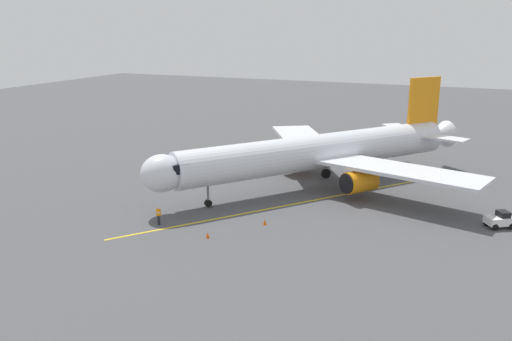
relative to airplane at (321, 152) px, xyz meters
name	(u,v)px	position (x,y,z in m)	size (l,w,h in m)	color
ground_plane	(315,183)	(0.95, -1.07, -4.00)	(220.00, 220.00, 0.00)	#4C4C4F
apron_lead_in_line	(301,203)	(0.17, 6.22, -4.00)	(0.24, 40.00, 0.01)	yellow
airplane	(321,152)	(0.00, 0.00, 0.00)	(31.57, 34.57, 11.50)	silver
ground_crew_marshaller	(159,215)	(10.03, 17.23, -3.12)	(0.43, 0.30, 1.71)	#23232D
ground_crew_wing_walker	(172,176)	(16.01, 5.38, -3.12)	(0.44, 0.47, 1.71)	#23232D
tug_near_nose	(500,220)	(-18.42, 5.58, -3.30)	(2.75, 2.49, 1.50)	white
safety_cone_nose_left	(208,235)	(4.45, 18.26, -3.73)	(0.32, 0.32, 0.55)	#F2590F
safety_cone_nose_right	(265,222)	(1.17, 13.41, -3.73)	(0.32, 0.32, 0.55)	#F2590F
safety_cone_wing_port	(204,174)	(14.03, 1.46, -3.73)	(0.32, 0.32, 0.55)	#F2590F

